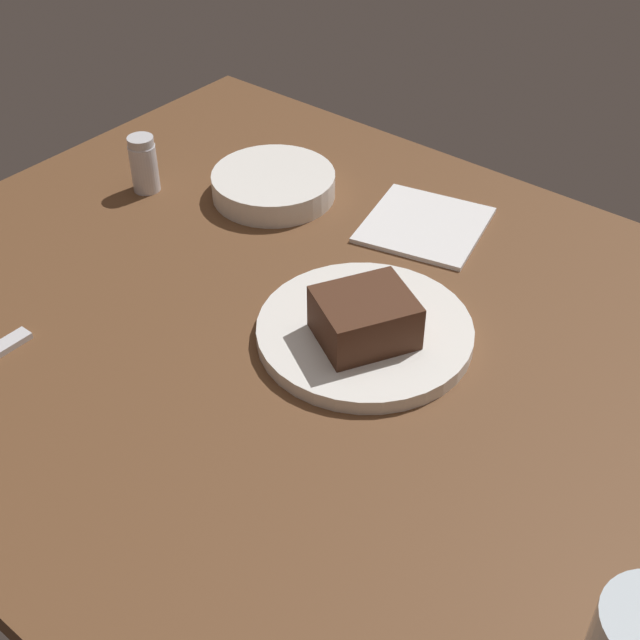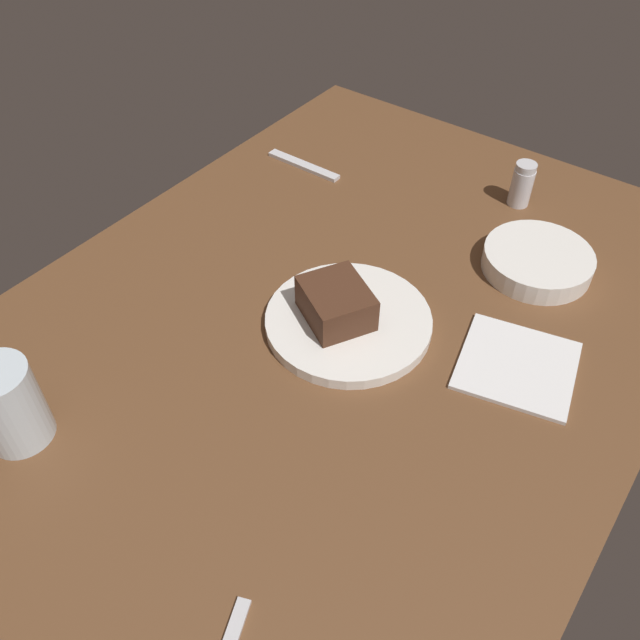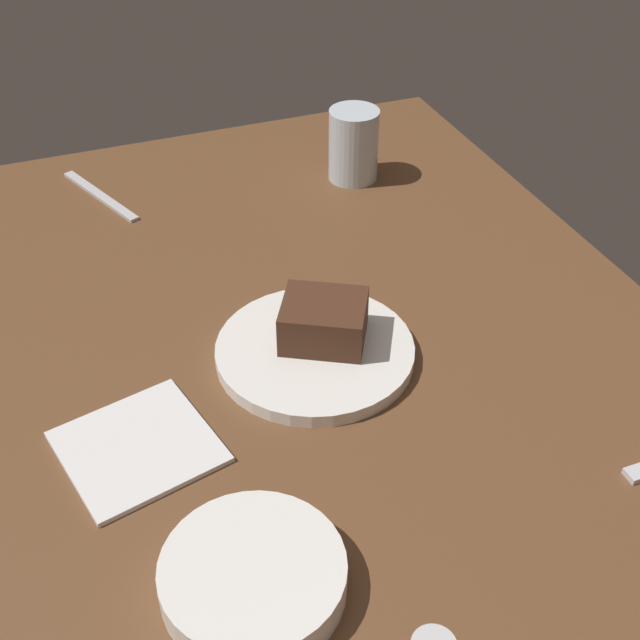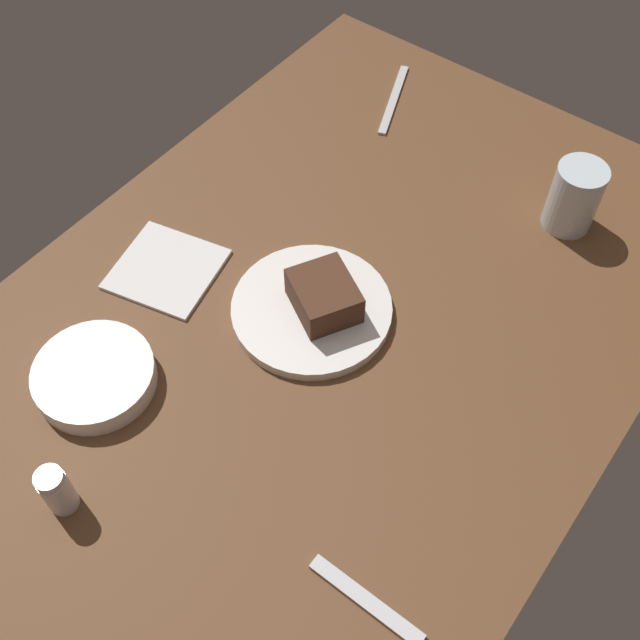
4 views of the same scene
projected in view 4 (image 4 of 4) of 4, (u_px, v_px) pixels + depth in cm
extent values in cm
cube|color=brown|center=(331.00, 318.00, 113.30)|extent=(120.00, 84.00, 3.00)
cylinder|color=white|center=(312.00, 309.00, 111.32)|extent=(22.97, 22.97, 1.66)
cube|color=#472819|center=(324.00, 296.00, 108.51)|extent=(11.72, 12.24, 5.05)
cylinder|color=silver|center=(58.00, 492.00, 92.68)|extent=(3.60, 3.60, 6.45)
cylinder|color=silver|center=(49.00, 479.00, 89.57)|extent=(3.42, 3.42, 1.20)
cylinder|color=silver|center=(574.00, 197.00, 117.70)|extent=(7.63, 7.63, 11.06)
cylinder|color=white|center=(95.00, 376.00, 103.92)|extent=(16.24, 16.24, 3.22)
cube|color=silver|center=(366.00, 601.00, 88.18)|extent=(1.84, 15.00, 0.70)
cube|color=silver|center=(394.00, 99.00, 139.03)|extent=(18.16, 8.37, 0.50)
cube|color=white|center=(167.00, 269.00, 116.30)|extent=(17.19, 17.46, 0.60)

